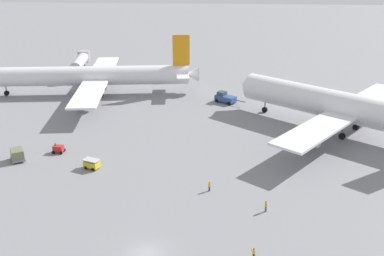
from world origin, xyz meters
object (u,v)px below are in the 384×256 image
object	(u,v)px
pushback_tug	(225,98)
gse_gpu_cart_small	(58,149)
ground_crew_marshaller_foreground	(266,206)
gse_container_dolly_flat	(17,155)
airliner_at_gate_left	(89,76)
ground_crew_wing_walker_right	(209,186)
ground_crew_ramp_agent_by_cones	(254,253)
gse_baggage_cart_near_cluster	(92,164)
jet_bridge	(81,61)
airliner_being_pushed	(339,106)

from	to	relation	value
pushback_tug	gse_gpu_cart_small	xyz separation A→B (m)	(-30.79, -32.28, -0.45)
ground_crew_marshaller_foreground	gse_container_dolly_flat	bearing A→B (deg)	162.40
airliner_at_gate_left	ground_crew_wing_walker_right	size ratio (longest dim) A/B	35.38
airliner_at_gate_left	gse_gpu_cart_small	xyz separation A→B (m)	(4.74, -36.71, -4.09)
airliner_at_gate_left	ground_crew_ramp_agent_by_cones	distance (m)	75.97
airliner_at_gate_left	gse_baggage_cart_near_cluster	distance (m)	44.70
gse_gpu_cart_small	gse_baggage_cart_near_cluster	bearing A→B (deg)	-36.36
airliner_at_gate_left	ground_crew_marshaller_foreground	bearing A→B (deg)	-52.50
gse_baggage_cart_near_cluster	ground_crew_ramp_agent_by_cones	xyz separation A→B (m)	(26.46, -22.27, -0.04)
ground_crew_ramp_agent_by_cones	jet_bridge	bearing A→B (deg)	119.42
gse_baggage_cart_near_cluster	airliner_at_gate_left	bearing A→B (deg)	106.70
jet_bridge	gse_baggage_cart_near_cluster	bearing A→B (deg)	-71.12
airliner_at_gate_left	ground_crew_marshaller_foreground	size ratio (longest dim) A/B	33.83
ground_crew_ramp_agent_by_cones	pushback_tug	bearing A→B (deg)	93.53
gse_container_dolly_flat	ground_crew_ramp_agent_by_cones	distance (m)	47.33
jet_bridge	airliner_at_gate_left	bearing A→B (deg)	-66.66
ground_crew_ramp_agent_by_cones	jet_bridge	distance (m)	97.61
airliner_at_gate_left	airliner_being_pushed	distance (m)	62.77
gse_gpu_cart_small	jet_bridge	xyz separation A→B (m)	(-13.39, 56.77, 3.53)
gse_container_dolly_flat	ground_crew_ramp_agent_by_cones	xyz separation A→B (m)	(40.59, -24.34, -0.36)
airliner_at_gate_left	ground_crew_ramp_agent_by_cones	size ratio (longest dim) A/B	36.95
ground_crew_marshaller_foreground	jet_bridge	distance (m)	89.70
gse_gpu_cart_small	ground_crew_marshaller_foreground	xyz separation A→B (m)	(36.83, -17.46, 0.11)
airliner_at_gate_left	ground_crew_wing_walker_right	distance (m)	59.27
ground_crew_wing_walker_right	jet_bridge	world-z (taller)	jet_bridge
pushback_tug	airliner_being_pushed	bearing A→B (deg)	-36.81
airliner_at_gate_left	ground_crew_wing_walker_right	xyz separation A→B (m)	(33.29, -48.87, -4.02)
ground_crew_ramp_agent_by_cones	jet_bridge	xyz separation A→B (m)	(-47.91, 84.97, 3.50)
airliner_at_gate_left	jet_bridge	xyz separation A→B (m)	(-8.65, 20.06, -0.56)
ground_crew_ramp_agent_by_cones	ground_crew_marshaller_foreground	xyz separation A→B (m)	(2.31, 10.74, 0.08)
gse_gpu_cart_small	ground_crew_marshaller_foreground	world-z (taller)	gse_gpu_cart_small
gse_gpu_cart_small	ground_crew_marshaller_foreground	distance (m)	40.76
gse_baggage_cart_near_cluster	ground_crew_ramp_agent_by_cones	world-z (taller)	gse_baggage_cart_near_cluster
gse_container_dolly_flat	jet_bridge	xyz separation A→B (m)	(-7.32, 60.63, 3.15)
gse_container_dolly_flat	jet_bridge	world-z (taller)	jet_bridge
pushback_tug	gse_gpu_cart_small	world-z (taller)	pushback_tug
airliner_at_gate_left	gse_baggage_cart_near_cluster	bearing A→B (deg)	-73.30
ground_crew_ramp_agent_by_cones	ground_crew_wing_walker_right	bearing A→B (deg)	110.40
airliner_at_gate_left	ground_crew_marshaller_foreground	xyz separation A→B (m)	(41.57, -54.17, -3.98)
gse_baggage_cart_near_cluster	ground_crew_ramp_agent_by_cones	bearing A→B (deg)	-40.08
gse_baggage_cart_near_cluster	jet_bridge	world-z (taller)	jet_bridge
ground_crew_marshaller_foreground	jet_bridge	bearing A→B (deg)	124.08
gse_baggage_cart_near_cluster	gse_gpu_cart_small	world-z (taller)	gse_gpu_cart_small
airliner_being_pushed	gse_baggage_cart_near_cluster	world-z (taller)	airliner_being_pushed
airliner_at_gate_left	pushback_tug	world-z (taller)	airliner_at_gate_left
gse_container_dolly_flat	ground_crew_marshaller_foreground	xyz separation A→B (m)	(42.90, -13.61, -0.27)
ground_crew_ramp_agent_by_cones	gse_gpu_cart_small	bearing A→B (deg)	140.75
airliner_being_pushed	ground_crew_ramp_agent_by_cones	xyz separation A→B (m)	(-19.58, -43.04, -4.67)
gse_baggage_cart_near_cluster	ground_crew_marshaller_foreground	bearing A→B (deg)	-21.84
gse_gpu_cart_small	gse_container_dolly_flat	bearing A→B (deg)	-147.60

